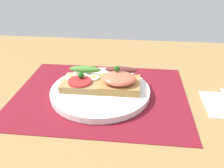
# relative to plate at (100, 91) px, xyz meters

# --- Properties ---
(ground_plane) EXTENTS (1.20, 0.90, 0.03)m
(ground_plane) POSITION_rel_plate_xyz_m (0.00, 0.00, -0.03)
(ground_plane) COLOR #9D7844
(placemat) EXTENTS (0.44, 0.34, 0.00)m
(placemat) POSITION_rel_plate_xyz_m (0.00, 0.00, -0.01)
(placemat) COLOR maroon
(placemat) RESTS_ON ground_plane
(plate) EXTENTS (0.25, 0.25, 0.02)m
(plate) POSITION_rel_plate_xyz_m (0.00, 0.00, 0.00)
(plate) COLOR white
(plate) RESTS_ON placemat
(sandwich_egg_tomato) EXTENTS (0.10, 0.10, 0.04)m
(sandwich_egg_tomato) POSITION_rel_plate_xyz_m (-0.05, 0.01, 0.02)
(sandwich_egg_tomato) COLOR #AD844D
(sandwich_egg_tomato) RESTS_ON plate
(sandwich_salmon) EXTENTS (0.10, 0.10, 0.06)m
(sandwich_salmon) POSITION_rel_plate_xyz_m (0.05, 0.01, 0.03)
(sandwich_salmon) COLOR #AD8145
(sandwich_salmon) RESTS_ON plate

